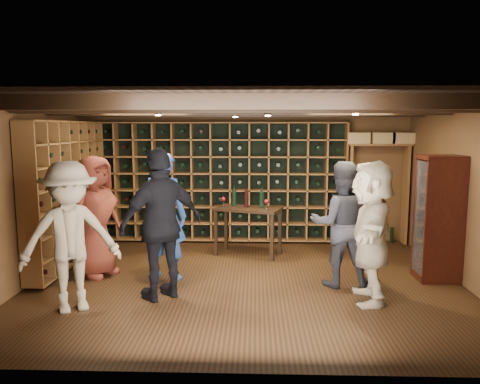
{
  "coord_description": "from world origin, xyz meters",
  "views": [
    {
      "loc": [
        0.13,
        -6.38,
        2.17
      ],
      "look_at": [
        -0.09,
        0.2,
        1.25
      ],
      "focal_mm": 35.0,
      "sensor_mm": 36.0,
      "label": 1
    }
  ],
  "objects_px": {
    "display_cabinet": "(438,221)",
    "guest_khaki": "(70,237)",
    "guest_woman_black": "(162,224)",
    "man_blue_shirt": "(164,216)",
    "tasting_table": "(248,213)",
    "guest_beige": "(371,232)",
    "guest_red_floral": "(96,216)",
    "man_grey_suit": "(341,224)"
  },
  "relations": [
    {
      "from": "display_cabinet",
      "to": "guest_khaki",
      "type": "height_order",
      "value": "guest_khaki"
    },
    {
      "from": "display_cabinet",
      "to": "guest_woman_black",
      "type": "xyz_separation_m",
      "value": [
        -3.76,
        -0.87,
        0.1
      ]
    },
    {
      "from": "man_blue_shirt",
      "to": "tasting_table",
      "type": "distance_m",
      "value": 1.75
    },
    {
      "from": "guest_woman_black",
      "to": "guest_beige",
      "type": "bearing_deg",
      "value": 140.83
    },
    {
      "from": "display_cabinet",
      "to": "man_blue_shirt",
      "type": "bearing_deg",
      "value": -178.8
    },
    {
      "from": "tasting_table",
      "to": "display_cabinet",
      "type": "bearing_deg",
      "value": -4.87
    },
    {
      "from": "display_cabinet",
      "to": "guest_beige",
      "type": "height_order",
      "value": "guest_beige"
    },
    {
      "from": "guest_woman_black",
      "to": "tasting_table",
      "type": "relative_size",
      "value": 1.59
    },
    {
      "from": "display_cabinet",
      "to": "guest_red_floral",
      "type": "distance_m",
      "value": 4.9
    },
    {
      "from": "guest_khaki",
      "to": "tasting_table",
      "type": "relative_size",
      "value": 1.48
    },
    {
      "from": "guest_red_floral",
      "to": "guest_woman_black",
      "type": "xyz_separation_m",
      "value": [
        1.14,
        -0.88,
        0.07
      ]
    },
    {
      "from": "guest_khaki",
      "to": "guest_beige",
      "type": "xyz_separation_m",
      "value": [
        3.61,
        0.44,
        -0.01
      ]
    },
    {
      "from": "man_grey_suit",
      "to": "man_blue_shirt",
      "type": "bearing_deg",
      "value": -4.34
    },
    {
      "from": "guest_beige",
      "to": "tasting_table",
      "type": "bearing_deg",
      "value": -136.74
    },
    {
      "from": "guest_red_floral",
      "to": "display_cabinet",
      "type": "bearing_deg",
      "value": -63.83
    },
    {
      "from": "guest_woman_black",
      "to": "guest_beige",
      "type": "relative_size",
      "value": 1.08
    },
    {
      "from": "display_cabinet",
      "to": "guest_beige",
      "type": "bearing_deg",
      "value": -143.1
    },
    {
      "from": "man_blue_shirt",
      "to": "guest_woman_black",
      "type": "bearing_deg",
      "value": 113.54
    },
    {
      "from": "man_grey_suit",
      "to": "tasting_table",
      "type": "bearing_deg",
      "value": -48.66
    },
    {
      "from": "display_cabinet",
      "to": "guest_khaki",
      "type": "relative_size",
      "value": 0.98
    },
    {
      "from": "man_grey_suit",
      "to": "guest_red_floral",
      "type": "xyz_separation_m",
      "value": [
        -3.48,
        0.3,
        0.02
      ]
    },
    {
      "from": "display_cabinet",
      "to": "man_blue_shirt",
      "type": "height_order",
      "value": "man_blue_shirt"
    },
    {
      "from": "man_grey_suit",
      "to": "guest_khaki",
      "type": "xyz_separation_m",
      "value": [
        -3.34,
        -1.01,
        0.03
      ]
    },
    {
      "from": "man_blue_shirt",
      "to": "guest_woman_black",
      "type": "relative_size",
      "value": 0.96
    },
    {
      "from": "guest_red_floral",
      "to": "guest_beige",
      "type": "relative_size",
      "value": 1.0
    },
    {
      "from": "man_blue_shirt",
      "to": "guest_khaki",
      "type": "xyz_separation_m",
      "value": [
        -0.87,
        -1.22,
        -0.03
      ]
    },
    {
      "from": "man_grey_suit",
      "to": "guest_beige",
      "type": "relative_size",
      "value": 0.97
    },
    {
      "from": "guest_woman_black",
      "to": "guest_khaki",
      "type": "xyz_separation_m",
      "value": [
        -1.0,
        -0.43,
        -0.07
      ]
    },
    {
      "from": "guest_woman_black",
      "to": "display_cabinet",
      "type": "bearing_deg",
      "value": 153.73
    },
    {
      "from": "guest_beige",
      "to": "man_grey_suit",
      "type": "bearing_deg",
      "value": -148.38
    },
    {
      "from": "guest_khaki",
      "to": "man_blue_shirt",
      "type": "bearing_deg",
      "value": 25.29
    },
    {
      "from": "guest_khaki",
      "to": "tasting_table",
      "type": "height_order",
      "value": "guest_khaki"
    },
    {
      "from": "man_blue_shirt",
      "to": "man_grey_suit",
      "type": "distance_m",
      "value": 2.47
    },
    {
      "from": "man_blue_shirt",
      "to": "guest_red_floral",
      "type": "bearing_deg",
      "value": 9.18
    },
    {
      "from": "guest_red_floral",
      "to": "man_blue_shirt",
      "type": "bearing_deg",
      "value": -68.92
    },
    {
      "from": "guest_beige",
      "to": "tasting_table",
      "type": "height_order",
      "value": "guest_beige"
    },
    {
      "from": "man_blue_shirt",
      "to": "tasting_table",
      "type": "relative_size",
      "value": 1.52
    },
    {
      "from": "tasting_table",
      "to": "man_blue_shirt",
      "type": "bearing_deg",
      "value": -113.25
    },
    {
      "from": "man_grey_suit",
      "to": "tasting_table",
      "type": "distance_m",
      "value": 1.98
    },
    {
      "from": "man_blue_shirt",
      "to": "tasting_table",
      "type": "xyz_separation_m",
      "value": [
        1.17,
        1.29,
        -0.19
      ]
    },
    {
      "from": "tasting_table",
      "to": "guest_beige",
      "type": "bearing_deg",
      "value": -33.83
    },
    {
      "from": "guest_red_floral",
      "to": "man_grey_suit",
      "type": "bearing_deg",
      "value": -68.68
    }
  ]
}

